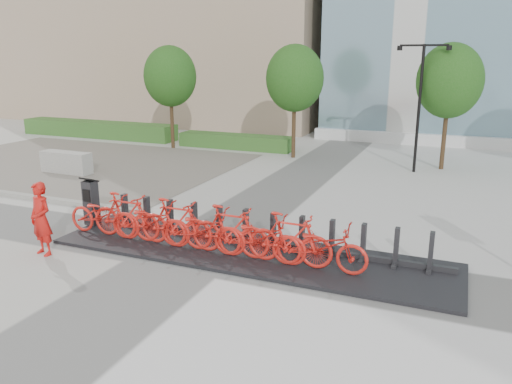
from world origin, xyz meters
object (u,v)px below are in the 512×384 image
at_px(bike_0, 103,215).
at_px(jersey_barrier, 66,162).
at_px(worker_red, 41,219).
at_px(kiosk, 91,202).

height_order(bike_0, jersey_barrier, bike_0).
relative_size(worker_red, jersey_barrier, 0.79).
distance_m(kiosk, jersey_barrier, 7.37).
distance_m(bike_0, worker_red, 1.59).
bearing_deg(bike_0, worker_red, 159.34).
bearing_deg(jersey_barrier, worker_red, -49.46).
height_order(worker_red, jersey_barrier, worker_red).
bearing_deg(worker_red, bike_0, 80.67).
relative_size(kiosk, worker_red, 0.76).
relative_size(kiosk, jersey_barrier, 0.60).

